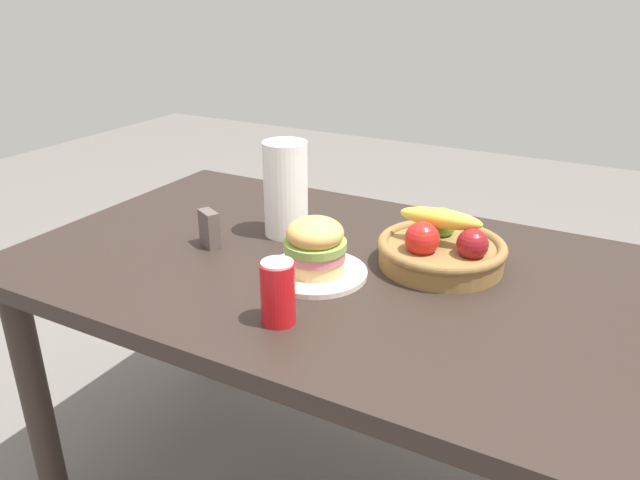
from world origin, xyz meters
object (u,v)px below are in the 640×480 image
Objects in this scene: plate at (315,273)px; napkin_holder at (209,229)px; soda_can at (278,293)px; paper_towel_roll at (286,189)px; sandwich at (315,245)px; fruit_basket at (441,248)px.

plate is 2.56× the size of napkin_holder.
plate is 0.31m from napkin_holder.
napkin_holder is at bearing 146.34° from soda_can.
paper_towel_roll is 2.67× the size of napkin_holder.
sandwich is 0.31m from napkin_holder.
plate is at bearing -141.39° from fruit_basket.
sandwich is 0.29m from fruit_basket.
paper_towel_roll is 0.21m from napkin_holder.
sandwich is (-0.00, -0.00, 0.07)m from plate.
soda_can is at bearing -80.20° from sandwich.
fruit_basket reaches higher than plate.
sandwich is 0.57× the size of paper_towel_roll.
paper_towel_roll reaches higher than soda_can.
napkin_holder is at bearing 176.51° from plate.
sandwich is at bearing 99.80° from soda_can.
fruit_basket is 1.21× the size of paper_towel_roll.
napkin_holder is (-0.53, -0.16, 0.00)m from fruit_basket.
napkin_holder is (-0.30, 0.02, -0.03)m from sandwich.
napkin_holder reaches higher than plate.
sandwich reaches higher than plate.
soda_can reaches higher than plate.
sandwich is at bearing 23.74° from napkin_holder.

